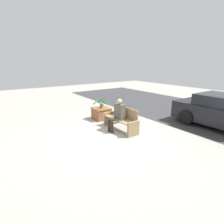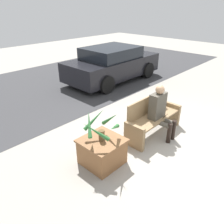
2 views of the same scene
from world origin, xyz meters
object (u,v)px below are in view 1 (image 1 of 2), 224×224
person_seated (118,114)px  planter_box (101,113)px  bench (121,119)px  potted_plant (101,101)px

person_seated → planter_box: person_seated is taller
bench → planter_box: (-1.66, 0.08, -0.13)m
bench → potted_plant: bearing=177.2°
planter_box → potted_plant: potted_plant is taller
planter_box → potted_plant: bearing=150.8°
planter_box → potted_plant: size_ratio=1.05×
potted_plant → bench: bearing=-2.8°
person_seated → potted_plant: bearing=171.2°
potted_plant → person_seated: bearing=-8.8°
bench → planter_box: bearing=177.4°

